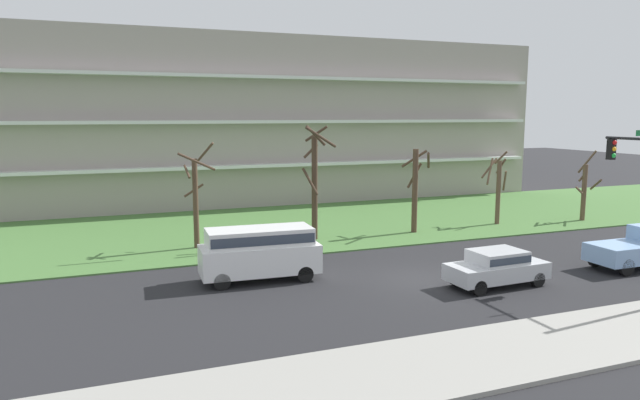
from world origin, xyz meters
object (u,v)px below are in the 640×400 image
object	(u,v)px
tree_far_left	(196,197)
tree_far_right	(585,189)
tree_left	(315,180)
sedan_silver_near_left	(497,266)
tree_center	(416,187)
van_white_center_right	(260,250)
tree_right	(498,187)

from	to	relation	value
tree_far_left	tree_far_right	distance (m)	26.24
tree_left	sedan_silver_near_left	distance (m)	12.30
tree_center	tree_far_right	xyz separation A→B (m)	(12.92, -0.67, -0.68)
tree_left	tree_far_left	bearing A→B (deg)	177.45
tree_center	van_white_center_right	bearing A→B (deg)	-150.82
tree_right	van_white_center_right	distance (m)	19.53
tree_far_left	tree_left	bearing A→B (deg)	-2.55
tree_far_left	sedan_silver_near_left	xyz separation A→B (m)	(10.81, -11.60, -2.02)
tree_far_left	sedan_silver_near_left	distance (m)	15.99
tree_right	tree_far_right	bearing A→B (deg)	-9.91
tree_left	tree_center	world-z (taller)	tree_left
sedan_silver_near_left	van_white_center_right	xyz separation A→B (m)	(-9.23, 4.50, 0.52)
tree_center	van_white_center_right	distance (m)	13.48
tree_center	tree_far_right	bearing A→B (deg)	-2.98
sedan_silver_near_left	van_white_center_right	world-z (taller)	van_white_center_right
tree_left	tree_right	xyz separation A→B (m)	(13.03, 0.18, -0.98)
tree_far_left	tree_right	distance (m)	19.79
sedan_silver_near_left	tree_left	bearing A→B (deg)	107.67
tree_center	sedan_silver_near_left	size ratio (longest dim) A/B	1.17
tree_center	tree_far_left	bearing A→B (deg)	177.54
tree_far_left	van_white_center_right	size ratio (longest dim) A/B	1.10
tree_far_left	tree_right	xyz separation A→B (m)	(19.79, -0.12, -0.34)
sedan_silver_near_left	tree_center	bearing A→B (deg)	75.32
tree_center	van_white_center_right	xyz separation A→B (m)	(-11.69, -6.53, -1.49)
tree_center	sedan_silver_near_left	xyz separation A→B (m)	(-2.47, -11.03, -2.02)
tree_left	van_white_center_right	world-z (taller)	tree_left
tree_left	tree_far_right	bearing A→B (deg)	-2.77
tree_center	sedan_silver_near_left	distance (m)	11.48
tree_left	sedan_silver_near_left	world-z (taller)	tree_left
tree_center	tree_right	world-z (taller)	tree_center
tree_center	van_white_center_right	size ratio (longest dim) A/B	0.98
tree_right	van_white_center_right	world-z (taller)	tree_right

